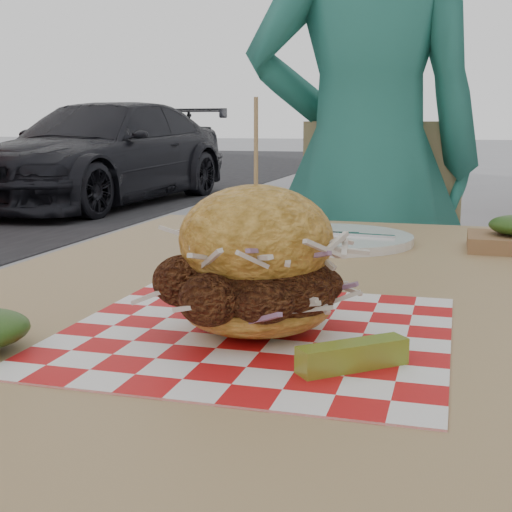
# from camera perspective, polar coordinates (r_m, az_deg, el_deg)

# --- Properties ---
(diner) EXTENTS (0.69, 0.52, 1.69)m
(diner) POSITION_cam_1_polar(r_m,az_deg,el_deg) (1.86, 8.74, 7.32)
(diner) COLOR #287567
(diner) RESTS_ON ground
(car_dark) EXTENTS (2.06, 4.22, 1.18)m
(car_dark) POSITION_cam_1_polar(r_m,az_deg,el_deg) (8.61, -12.12, 8.07)
(car_dark) COLOR black
(car_dark) RESTS_ON ground
(patio_table) EXTENTS (0.80, 1.20, 0.75)m
(patio_table) POSITION_cam_1_polar(r_m,az_deg,el_deg) (0.90, 2.32, -7.31)
(patio_table) COLOR #A4845B
(patio_table) RESTS_ON ground
(patio_chair) EXTENTS (0.44, 0.45, 0.95)m
(patio_chair) POSITION_cam_1_polar(r_m,az_deg,el_deg) (1.89, 9.26, -1.56)
(patio_chair) COLOR #A4845B
(patio_chair) RESTS_ON ground
(paper_liner) EXTENTS (0.36, 0.36, 0.00)m
(paper_liner) POSITION_cam_1_polar(r_m,az_deg,el_deg) (0.68, -0.00, -6.10)
(paper_liner) COLOR red
(paper_liner) RESTS_ON patio_table
(sandwich) EXTENTS (0.19, 0.19, 0.22)m
(sandwich) POSITION_cam_1_polar(r_m,az_deg,el_deg) (0.67, 0.00, -1.04)
(sandwich) COLOR gold
(sandwich) RESTS_ON paper_liner
(pickle_spear) EXTENTS (0.09, 0.08, 0.02)m
(pickle_spear) POSITION_cam_1_polar(r_m,az_deg,el_deg) (0.59, 7.74, -7.89)
(pickle_spear) COLOR olive
(pickle_spear) RESTS_ON paper_liner
(place_setting) EXTENTS (0.27, 0.27, 0.02)m
(place_setting) POSITION_cam_1_polar(r_m,az_deg,el_deg) (1.19, 6.05, 1.39)
(place_setting) COLOR white
(place_setting) RESTS_ON patio_table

